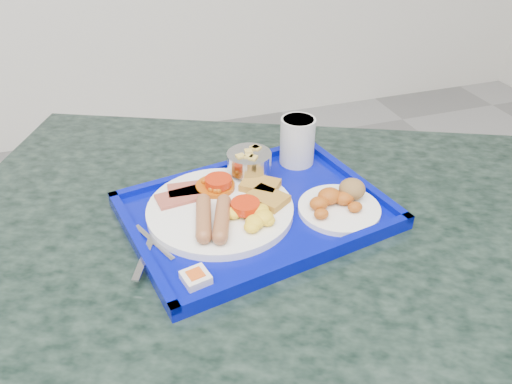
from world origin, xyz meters
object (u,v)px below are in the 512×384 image
tray (256,212)px  main_plate (225,208)px  table (268,298)px  fruit_bowl (249,162)px  juice_cup (297,140)px  bread_plate (340,203)px

tray → main_plate: size_ratio=1.92×
table → main_plate: bearing=157.3°
table → fruit_bowl: 0.29m
table → main_plate: 0.24m
main_plate → tray: bearing=-5.4°
table → tray: (-0.02, 0.03, 0.21)m
tray → juice_cup: 0.21m
table → bread_plate: (0.13, -0.02, 0.23)m
main_plate → bread_plate: bread_plate is taller
juice_cup → main_plate: bearing=-145.8°
main_plate → juice_cup: juice_cup is taller
tray → main_plate: (-0.06, 0.01, 0.02)m
main_plate → fruit_bowl: 0.13m
juice_cup → tray: bearing=-134.8°
table → fruit_bowl: fruit_bowl is taller
table → tray: tray is taller
table → bread_plate: bearing=-9.6°
tray → bread_plate: 0.16m
bread_plate → fruit_bowl: (-0.13, 0.16, 0.02)m
juice_cup → table: bearing=-126.1°
bread_plate → main_plate: bearing=165.4°
main_plate → bread_plate: 0.21m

